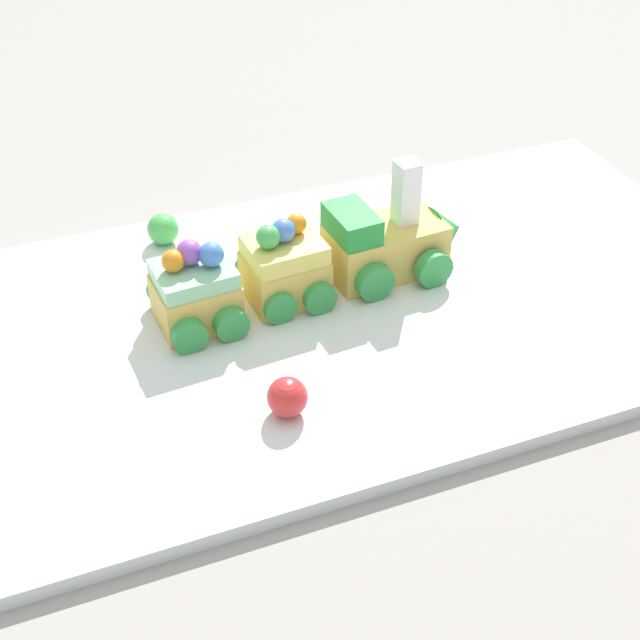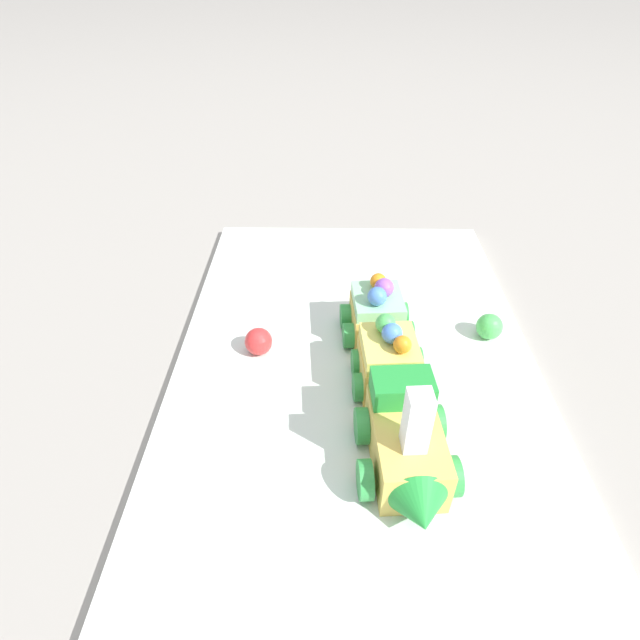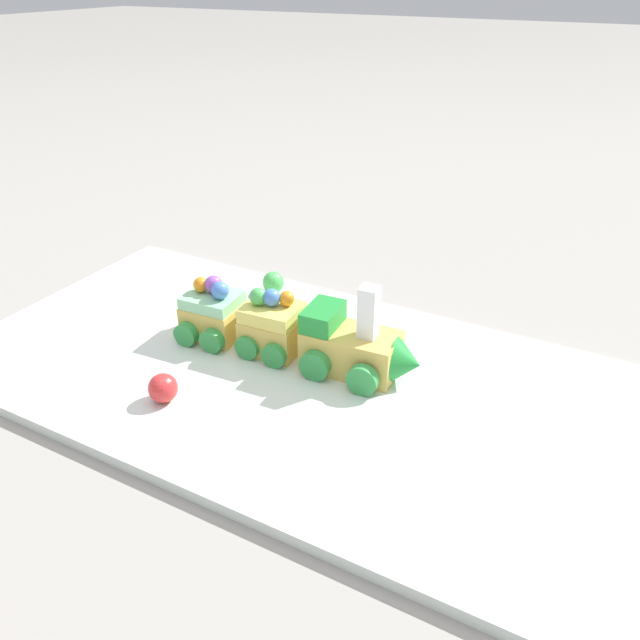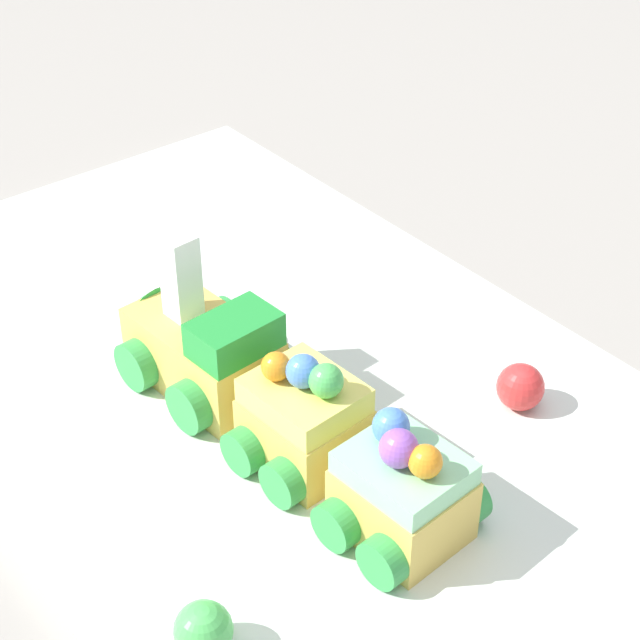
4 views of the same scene
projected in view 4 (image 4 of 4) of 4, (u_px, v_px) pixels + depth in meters
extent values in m
plane|color=gray|center=(308.00, 424.00, 0.64)|extent=(10.00, 10.00, 0.00)
cube|color=silver|center=(308.00, 417.00, 0.64)|extent=(0.70, 0.37, 0.01)
cube|color=#E0BC56|center=(204.00, 355.00, 0.64)|extent=(0.10, 0.06, 0.04)
cube|color=green|center=(235.00, 335.00, 0.60)|extent=(0.04, 0.05, 0.02)
cone|color=green|center=(146.00, 311.00, 0.68)|extent=(0.03, 0.05, 0.05)
cube|color=white|center=(183.00, 302.00, 0.63)|extent=(0.02, 0.02, 0.02)
cube|color=white|center=(181.00, 276.00, 0.62)|extent=(0.02, 0.02, 0.02)
cube|color=white|center=(178.00, 250.00, 0.61)|extent=(0.02, 0.02, 0.02)
cylinder|color=green|center=(218.00, 324.00, 0.68)|extent=(0.03, 0.01, 0.03)
cylinder|color=green|center=(136.00, 365.00, 0.64)|extent=(0.03, 0.01, 0.03)
cylinder|color=green|center=(272.00, 361.00, 0.65)|extent=(0.03, 0.01, 0.03)
cylinder|color=green|center=(189.00, 407.00, 0.61)|extent=(0.03, 0.01, 0.03)
cube|color=#E0BC56|center=(305.00, 433.00, 0.59)|extent=(0.06, 0.06, 0.04)
cube|color=#EFE066|center=(304.00, 396.00, 0.57)|extent=(0.06, 0.05, 0.02)
sphere|color=#4CBC56|center=(326.00, 381.00, 0.56)|extent=(0.02, 0.02, 0.02)
sphere|color=#4C84E0|center=(303.00, 371.00, 0.56)|extent=(0.02, 0.02, 0.02)
sphere|color=orange|center=(276.00, 366.00, 0.57)|extent=(0.02, 0.02, 0.02)
cylinder|color=green|center=(326.00, 402.00, 0.62)|extent=(0.03, 0.01, 0.03)
cylinder|color=green|center=(242.00, 452.00, 0.59)|extent=(0.03, 0.01, 0.03)
cylinder|color=green|center=(366.00, 430.00, 0.60)|extent=(0.03, 0.01, 0.03)
cylinder|color=green|center=(282.00, 483.00, 0.57)|extent=(0.03, 0.01, 0.03)
cube|color=#E0BC56|center=(402.00, 505.00, 0.55)|extent=(0.06, 0.06, 0.04)
cube|color=#93DBA3|center=(404.00, 468.00, 0.53)|extent=(0.06, 0.05, 0.01)
sphere|color=orange|center=(425.00, 461.00, 0.51)|extent=(0.02, 0.02, 0.02)
sphere|color=#9956C6|center=(399.00, 448.00, 0.52)|extent=(0.02, 0.02, 0.02)
sphere|color=#4C84E0|center=(391.00, 426.00, 0.53)|extent=(0.02, 0.02, 0.02)
cylinder|color=green|center=(419.00, 467.00, 0.58)|extent=(0.03, 0.01, 0.03)
cylinder|color=green|center=(335.00, 525.00, 0.54)|extent=(0.03, 0.01, 0.03)
cylinder|color=green|center=(466.00, 500.00, 0.56)|extent=(0.03, 0.01, 0.03)
cylinder|color=green|center=(382.00, 562.00, 0.52)|extent=(0.03, 0.01, 0.03)
sphere|color=#4CBC56|center=(203.00, 630.00, 0.49)|extent=(0.03, 0.03, 0.03)
sphere|color=red|center=(520.00, 387.00, 0.63)|extent=(0.03, 0.03, 0.03)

